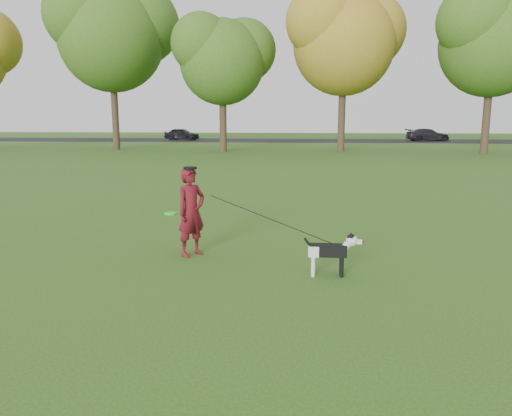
# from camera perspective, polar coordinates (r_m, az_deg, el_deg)

# --- Properties ---
(ground) EXTENTS (120.00, 120.00, 0.00)m
(ground) POSITION_cam_1_polar(r_m,az_deg,el_deg) (8.74, -1.93, -6.19)
(ground) COLOR #285116
(ground) RESTS_ON ground
(road) EXTENTS (120.00, 7.00, 0.02)m
(road) POSITION_cam_1_polar(r_m,az_deg,el_deg) (48.39, 3.51, 7.71)
(road) COLOR black
(road) RESTS_ON ground
(man) EXTENTS (0.67, 0.70, 1.61)m
(man) POSITION_cam_1_polar(r_m,az_deg,el_deg) (9.05, -7.42, -0.45)
(man) COLOR #570C21
(man) RESTS_ON ground
(dog) EXTENTS (0.94, 0.19, 0.71)m
(dog) POSITION_cam_1_polar(r_m,az_deg,el_deg) (8.00, 8.71, -4.70)
(dog) COLOR black
(dog) RESTS_ON ground
(car_left) EXTENTS (3.60, 2.05, 1.15)m
(car_left) POSITION_cam_1_polar(r_m,az_deg,el_deg) (49.62, -8.47, 8.36)
(car_left) COLOR black
(car_left) RESTS_ON road
(car_right) EXTENTS (4.17, 2.15, 1.16)m
(car_right) POSITION_cam_1_polar(r_m,az_deg,el_deg) (49.88, 19.04, 7.91)
(car_right) COLOR #232127
(car_right) RESTS_ON road
(man_held_items) EXTENTS (3.08, 1.11, 1.14)m
(man_held_items) POSITION_cam_1_polar(r_m,az_deg,el_deg) (8.36, 1.83, -1.35)
(man_held_items) COLOR #2EFF20
(man_held_items) RESTS_ON ground
(tree_row) EXTENTS (51.74, 8.86, 12.01)m
(tree_row) POSITION_cam_1_polar(r_m,az_deg,el_deg) (34.80, 0.67, 18.76)
(tree_row) COLOR #38281C
(tree_row) RESTS_ON ground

